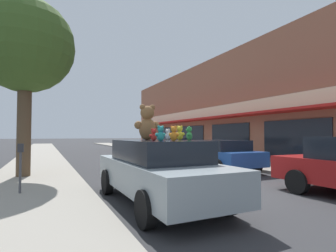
{
  "coord_description": "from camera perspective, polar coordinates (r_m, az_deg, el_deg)",
  "views": [
    {
      "loc": [
        -4.85,
        -6.5,
        1.61
      ],
      "look_at": [
        -0.59,
        2.53,
        1.97
      ],
      "focal_mm": 28.0,
      "sensor_mm": 36.0,
      "label": 1
    }
  ],
  "objects": [
    {
      "name": "ground_plane",
      "position": [
        8.27,
        11.53,
        -13.23
      ],
      "size": [
        260.0,
        260.0,
        0.0
      ],
      "primitive_type": "plane",
      "color": "#333335"
    },
    {
      "name": "sidewalk_near",
      "position": [
        6.69,
        -27.81,
        -15.18
      ],
      "size": [
        2.94,
        90.0,
        0.13
      ],
      "color": "gray",
      "rests_on": "ground_plane"
    },
    {
      "name": "sidewalk_far",
      "position": [
        12.0,
        31.73,
        -9.14
      ],
      "size": [
        2.94,
        90.0,
        0.13
      ],
      "color": "gray",
      "rests_on": "ground_plane"
    },
    {
      "name": "storefront_row",
      "position": [
        24.03,
        27.75,
        3.26
      ],
      "size": [
        16.65,
        36.07,
        7.46
      ],
      "color": "#9E6047",
      "rests_on": "ground_plane"
    },
    {
      "name": "plush_art_car",
      "position": [
        6.34,
        -2.17,
        -9.41
      ],
      "size": [
        1.99,
        4.77,
        1.49
      ],
      "rotation": [
        0.0,
        0.0,
        0.01
      ],
      "color": "#8C999E",
      "rests_on": "ground_plane"
    },
    {
      "name": "teddy_bear_giant",
      "position": [
        6.64,
        -4.53,
        0.68
      ],
      "size": [
        0.67,
        0.42,
        0.9
      ],
      "rotation": [
        0.0,
        0.0,
        3.07
      ],
      "color": "olive",
      "rests_on": "plush_art_car"
    },
    {
      "name": "teddy_bear_green",
      "position": [
        6.18,
        4.63,
        -1.65
      ],
      "size": [
        0.2,
        0.25,
        0.34
      ],
      "rotation": [
        0.0,
        0.0,
        4.22
      ],
      "color": "green",
      "rests_on": "plush_art_car"
    },
    {
      "name": "teddy_bear_white",
      "position": [
        6.95,
        -0.04,
        -1.86
      ],
      "size": [
        0.17,
        0.22,
        0.3
      ],
      "rotation": [
        0.0,
        0.0,
        2.03
      ],
      "color": "white",
      "rests_on": "plush_art_car"
    },
    {
      "name": "teddy_bear_orange",
      "position": [
        5.47,
        1.26,
        -1.67
      ],
      "size": [
        0.21,
        0.23,
        0.32
      ],
      "rotation": [
        0.0,
        0.0,
        2.24
      ],
      "color": "orange",
      "rests_on": "plush_art_car"
    },
    {
      "name": "teddy_bear_red",
      "position": [
        5.61,
        -3.14,
        -1.94
      ],
      "size": [
        0.2,
        0.13,
        0.27
      ],
      "rotation": [
        0.0,
        0.0,
        3.24
      ],
      "color": "red",
      "rests_on": "plush_art_car"
    },
    {
      "name": "teddy_bear_blue",
      "position": [
        6.69,
        -1.42,
        -2.06
      ],
      "size": [
        0.14,
        0.18,
        0.25
      ],
      "rotation": [
        0.0,
        0.0,
        2.01
      ],
      "color": "blue",
      "rests_on": "plush_art_car"
    },
    {
      "name": "teddy_bear_yellow",
      "position": [
        6.54,
        2.59,
        -1.55
      ],
      "size": [
        0.21,
        0.27,
        0.37
      ],
      "rotation": [
        0.0,
        0.0,
        2.03
      ],
      "color": "yellow",
      "rests_on": "plush_art_car"
    },
    {
      "name": "teddy_bear_teal",
      "position": [
        5.36,
        -1.63,
        -1.67
      ],
      "size": [
        0.24,
        0.15,
        0.32
      ],
      "rotation": [
        0.0,
        0.0,
        3.18
      ],
      "color": "teal",
      "rests_on": "plush_art_car"
    },
    {
      "name": "parked_car_far_center",
      "position": [
        12.16,
        10.98,
        -5.98
      ],
      "size": [
        2.09,
        4.15,
        1.39
      ],
      "color": "#1E4793",
      "rests_on": "ground_plane"
    },
    {
      "name": "parked_car_far_right",
      "position": [
        16.8,
        0.01,
        -4.82
      ],
      "size": [
        2.06,
        4.48,
        1.46
      ],
      "color": "#B7B7BC",
      "rests_on": "ground_plane"
    },
    {
      "name": "street_tree",
      "position": [
        11.43,
        -28.59,
        14.92
      ],
      "size": [
        3.5,
        3.5,
        6.58
      ],
      "color": "brown",
      "rests_on": "sidewalk_near"
    },
    {
      "name": "parking_meter",
      "position": [
        7.79,
        -29.45,
        -6.73
      ],
      "size": [
        0.14,
        0.1,
        1.27
      ],
      "color": "#4C4C51",
      "rests_on": "sidewalk_near"
    }
  ]
}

